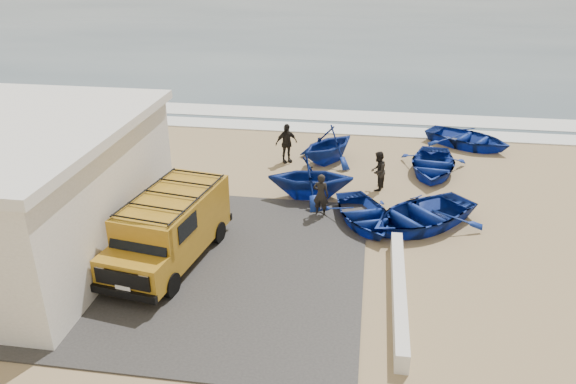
{
  "coord_description": "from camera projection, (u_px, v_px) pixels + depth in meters",
  "views": [
    {
      "loc": [
        3.89,
        -16.48,
        9.45
      ],
      "look_at": [
        1.2,
        1.21,
        1.2
      ],
      "focal_mm": 35.0,
      "sensor_mm": 36.0,
      "label": 1
    }
  ],
  "objects": [
    {
      "name": "fisherman_middle",
      "position": [
        378.0,
        171.0,
        22.47
      ],
      "size": [
        0.82,
        0.93,
        1.62
      ],
      "primitive_type": "imported",
      "rotation": [
        0.0,
        0.0,
        -1.87
      ],
      "color": "black",
      "rests_on": "ground"
    },
    {
      "name": "surf_line",
      "position": [
        296.0,
        127.0,
        30.05
      ],
      "size": [
        180.0,
        1.6,
        0.06
      ],
      "primitive_type": "cube",
      "color": "white",
      "rests_on": "ground"
    },
    {
      "name": "boat_mid_right",
      "position": [
        432.0,
        164.0,
        24.17
      ],
      "size": [
        3.32,
        4.32,
        0.83
      ],
      "primitive_type": "imported",
      "rotation": [
        0.0,
        0.0,
        -0.12
      ],
      "color": "navy",
      "rests_on": "ground"
    },
    {
      "name": "boat_near_left",
      "position": [
        364.0,
        215.0,
        19.95
      ],
      "size": [
        3.7,
        4.27,
        0.74
      ],
      "primitive_type": "imported",
      "rotation": [
        0.0,
        0.0,
        0.38
      ],
      "color": "navy",
      "rests_on": "ground"
    },
    {
      "name": "boat_near_right",
      "position": [
        421.0,
        215.0,
        19.75
      ],
      "size": [
        5.37,
        5.26,
        0.91
      ],
      "primitive_type": "imported",
      "rotation": [
        0.0,
        0.0,
        -0.84
      ],
      "color": "navy",
      "rests_on": "ground"
    },
    {
      "name": "surf_wash",
      "position": [
        302.0,
        114.0,
        32.3
      ],
      "size": [
        180.0,
        2.2,
        0.04
      ],
      "primitive_type": "cube",
      "color": "white",
      "rests_on": "ground"
    },
    {
      "name": "boat_mid_left",
      "position": [
        311.0,
        177.0,
        21.75
      ],
      "size": [
        3.59,
        3.19,
        1.74
      ],
      "primitive_type": "imported",
      "rotation": [
        0.0,
        0.0,
        1.68
      ],
      "color": "navy",
      "rests_on": "ground"
    },
    {
      "name": "ground",
      "position": [
        248.0,
        236.0,
        19.29
      ],
      "size": [
        160.0,
        160.0,
        0.0
      ],
      "primitive_type": "plane",
      "color": "tan"
    },
    {
      "name": "van",
      "position": [
        170.0,
        226.0,
        17.42
      ],
      "size": [
        2.81,
        5.41,
        2.21
      ],
      "rotation": [
        0.0,
        0.0,
        -0.16
      ],
      "color": "#AE7B1A",
      "rests_on": "ground"
    },
    {
      "name": "slab",
      "position": [
        173.0,
        261.0,
        17.75
      ],
      "size": [
        12.0,
        10.0,
        0.05
      ],
      "primitive_type": "cube",
      "color": "#383533",
      "rests_on": "ground"
    },
    {
      "name": "boat_far_right",
      "position": [
        468.0,
        138.0,
        27.21
      ],
      "size": [
        5.02,
        4.63,
        0.85
      ],
      "primitive_type": "imported",
      "rotation": [
        0.0,
        0.0,
        1.02
      ],
      "color": "navy",
      "rests_on": "ground"
    },
    {
      "name": "parapet",
      "position": [
        399.0,
        292.0,
        15.8
      ],
      "size": [
        0.35,
        6.0,
        0.55
      ],
      "primitive_type": "cube",
      "color": "silver",
      "rests_on": "ground"
    },
    {
      "name": "boat_far_left",
      "position": [
        328.0,
        144.0,
        25.21
      ],
      "size": [
        4.1,
        4.22,
        1.69
      ],
      "primitive_type": "imported",
      "rotation": [
        0.0,
        0.0,
        -0.6
      ],
      "color": "navy",
      "rests_on": "ground"
    },
    {
      "name": "ocean",
      "position": [
        345.0,
        18.0,
        69.57
      ],
      "size": [
        180.0,
        88.0,
        0.01
      ],
      "primitive_type": "cube",
      "color": "#385166",
      "rests_on": "ground"
    },
    {
      "name": "fisherman_back",
      "position": [
        286.0,
        143.0,
        25.19
      ],
      "size": [
        1.12,
        0.96,
        1.81
      ],
      "primitive_type": "imported",
      "rotation": [
        0.0,
        0.0,
        0.6
      ],
      "color": "black",
      "rests_on": "ground"
    },
    {
      "name": "fisherman_front",
      "position": [
        321.0,
        195.0,
        20.42
      ],
      "size": [
        0.65,
        0.49,
        1.62
      ],
      "primitive_type": "imported",
      "rotation": [
        0.0,
        0.0,
        2.96
      ],
      "color": "black",
      "rests_on": "ground"
    }
  ]
}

